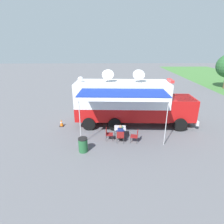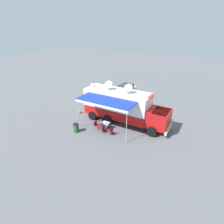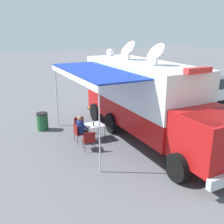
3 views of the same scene
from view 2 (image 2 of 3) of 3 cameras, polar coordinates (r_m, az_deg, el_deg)
ground_plane at (r=21.38m, az=1.58°, el=-2.49°), size 100.00×100.00×0.00m
lot_stripe at (r=23.71m, az=8.98°, el=0.18°), size 0.34×4.80×0.01m
command_truck at (r=20.19m, az=3.47°, el=1.84°), size 5.11×9.59×4.53m
folding_table at (r=19.34m, az=-2.08°, el=-3.50°), size 0.84×0.84×0.73m
water_bottle at (r=19.11m, az=-1.84°, el=-3.33°), size 0.07×0.07×0.22m
folding_chair_at_table at (r=18.84m, az=-3.33°, el=-4.95°), size 0.50×0.50×0.87m
folding_chair_beside_table at (r=19.52m, az=-4.79°, el=-3.82°), size 0.50×0.50×0.87m
folding_chair_spare_by_truck at (r=18.46m, az=-0.42°, el=-5.61°), size 0.57×0.57×0.87m
seated_responder at (r=18.90m, az=-3.03°, el=-4.34°), size 0.67×0.57×1.25m
trash_bin at (r=19.34m, az=-10.87°, el=-4.75°), size 0.57×0.57×0.91m
traffic_cone at (r=23.22m, az=-9.72°, el=0.31°), size 0.36×0.36×0.58m
car_behind_truck at (r=28.09m, az=4.07°, el=6.53°), size 4.36×2.35×1.76m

